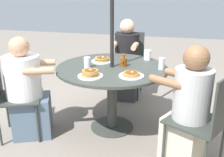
{
  "coord_description": "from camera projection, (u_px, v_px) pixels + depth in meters",
  "views": [
    {
      "loc": [
        2.66,
        0.67,
        1.59
      ],
      "look_at": [
        0.0,
        0.0,
        0.61
      ],
      "focal_mm": 42.0,
      "sensor_mm": 36.0,
      "label": 1
    }
  ],
  "objects": [
    {
      "name": "pancake_plate_c",
      "position": [
        102.0,
        60.0,
        3.05
      ],
      "size": [
        0.25,
        0.25,
        0.06
      ],
      "color": "white",
      "rests_on": "patio_table"
    },
    {
      "name": "patio_chair_south",
      "position": [
        128.0,
        60.0,
        3.96
      ],
      "size": [
        0.46,
        0.46,
        0.93
      ],
      "rotation": [
        0.0,
        0.0,
        -1.55
      ],
      "color": "#333833",
      "rests_on": "ground"
    },
    {
      "name": "coffee_cup",
      "position": [
        148.0,
        55.0,
        3.13
      ],
      "size": [
        0.09,
        0.09,
        0.11
      ],
      "color": "white",
      "rests_on": "patio_table"
    },
    {
      "name": "patio_chair_east",
      "position": [
        207.0,
        117.0,
        2.23
      ],
      "size": [
        0.62,
        0.62,
        0.93
      ],
      "rotation": [
        0.0,
        0.0,
        -3.64
      ],
      "color": "#333833",
      "rests_on": "ground"
    },
    {
      "name": "drinking_glass_a",
      "position": [
        87.0,
        62.0,
        2.82
      ],
      "size": [
        0.07,
        0.07,
        0.12
      ],
      "primitive_type": "cylinder",
      "color": "silver",
      "rests_on": "patio_table"
    },
    {
      "name": "diner_south",
      "position": [
        126.0,
        63.0,
        3.79
      ],
      "size": [
        0.51,
        0.36,
        1.15
      ],
      "rotation": [
        0.0,
        0.0,
        -1.55
      ],
      "color": "#3D3D42",
      "rests_on": "ground"
    },
    {
      "name": "ground_plane",
      "position": [
        112.0,
        127.0,
        3.12
      ],
      "size": [
        12.0,
        12.0,
        0.0
      ],
      "primitive_type": "plane",
      "color": "gray"
    },
    {
      "name": "diner_north",
      "position": [
        27.0,
        93.0,
        2.81
      ],
      "size": [
        0.53,
        0.58,
        1.11
      ],
      "rotation": [
        0.0,
        0.0,
        0.4
      ],
      "color": "slate",
      "rests_on": "ground"
    },
    {
      "name": "umbrella_pole",
      "position": [
        112.0,
        38.0,
        2.76
      ],
      "size": [
        0.04,
        0.04,
        2.13
      ],
      "primitive_type": "cylinder",
      "color": "black",
      "rests_on": "ground"
    },
    {
      "name": "drinking_glass_b",
      "position": [
        162.0,
        64.0,
        2.76
      ],
      "size": [
        0.06,
        0.06,
        0.12
      ],
      "primitive_type": "cylinder",
      "color": "silver",
      "rests_on": "patio_table"
    },
    {
      "name": "pancake_plate_b",
      "position": [
        131.0,
        75.0,
        2.56
      ],
      "size": [
        0.25,
        0.25,
        0.05
      ],
      "color": "white",
      "rests_on": "patio_table"
    },
    {
      "name": "diner_east",
      "position": [
        188.0,
        111.0,
        2.35
      ],
      "size": [
        0.51,
        0.57,
        1.13
      ],
      "rotation": [
        0.0,
        0.0,
        -3.64
      ],
      "color": "beige",
      "rests_on": "ground"
    },
    {
      "name": "pancake_plate_a",
      "position": [
        90.0,
        74.0,
        2.55
      ],
      "size": [
        0.25,
        0.25,
        0.08
      ],
      "color": "white",
      "rests_on": "patio_table"
    },
    {
      "name": "patio_table",
      "position": [
        112.0,
        78.0,
        2.91
      ],
      "size": [
        1.22,
        1.22,
        0.75
      ],
      "color": "#383D38",
      "rests_on": "ground"
    },
    {
      "name": "patio_chair_north",
      "position": [
        9.0,
        91.0,
        2.78
      ],
      "size": [
        0.6,
        0.6,
        0.93
      ],
      "rotation": [
        0.0,
        0.0,
        0.4
      ],
      "color": "#333833",
      "rests_on": "ground"
    },
    {
      "name": "syrup_bottle",
      "position": [
        124.0,
        62.0,
        2.87
      ],
      "size": [
        0.1,
        0.08,
        0.14
      ],
      "color": "brown",
      "rests_on": "patio_table"
    }
  ]
}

